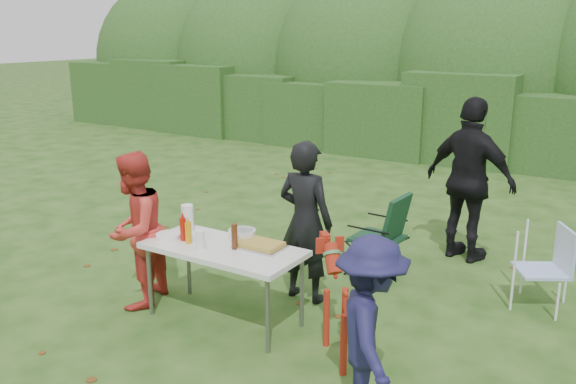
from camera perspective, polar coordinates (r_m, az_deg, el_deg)
The scene contains 20 objects.
ground at distance 6.23m, azimuth -6.42°, elevation -10.50°, with size 80.00×80.00×0.00m, color #1E4211.
hedge_row at distance 12.99m, azimuth 16.05°, elevation 6.47°, with size 22.00×1.40×1.70m, color #23471C.
shrub_backdrop at distance 14.44m, azimuth 18.11°, elevation 10.14°, with size 20.00×2.60×3.20m, color #3D6628.
folding_table at distance 5.67m, azimuth -6.09°, elevation -5.61°, with size 1.50×0.70×0.74m.
person_cook at distance 6.06m, azimuth 1.63°, elevation -2.78°, with size 0.60×0.39×1.64m, color black.
person_red_jacket at distance 6.14m, azimuth -14.16°, elevation -3.49°, with size 0.75×0.59×1.55m, color red.
person_black_puffy at distance 7.39m, azimuth 16.66°, elevation 1.06°, with size 1.13×0.47×1.94m, color black.
child at distance 4.31m, azimuth 7.72°, elevation -12.80°, with size 0.88×0.51×1.36m, color #1A1943.
dog at distance 5.12m, azimuth 5.33°, elevation -10.84°, with size 0.95×0.38×0.90m, color maroon, non-canonical shape.
camping_chair at distance 6.86m, azimuth 8.38°, elevation -3.84°, with size 0.59×0.59×0.95m, color #133820, non-canonical shape.
lawn_chair at distance 6.50m, azimuth 22.62°, elevation -6.52°, with size 0.49×0.49×0.83m, color #447DDC, non-canonical shape.
food_tray at distance 5.59m, azimuth -2.63°, elevation -5.13°, with size 0.45×0.30×0.02m, color #B7B7BA.
focaccia_bread at distance 5.58m, azimuth -2.64°, elevation -4.86°, with size 0.40×0.26×0.04m, color #B1943A.
mustard_bottle at distance 5.75m, azimuth -9.30°, elevation -3.80°, with size 0.06×0.06×0.20m, color #C7870C.
ketchup_bottle at distance 5.82m, azimuth -9.78°, elevation -3.46°, with size 0.06×0.06×0.22m, color #A61409.
beer_bottle at distance 5.54m, azimuth -5.03°, elevation -4.16°, with size 0.06×0.06×0.24m, color #47230F.
paper_towel_roll at distance 6.10m, azimuth -9.38°, elevation -2.38°, with size 0.12×0.12×0.26m, color white.
cup_stack at distance 5.58m, azimuth -8.20°, elevation -4.46°, with size 0.08×0.08×0.18m, color white.
pasta_bowl at distance 5.79m, azimuth -4.32°, elevation -4.03°, with size 0.26×0.26×0.10m, color silver.
plate_stack at distance 5.93m, azimuth -11.11°, elevation -4.07°, with size 0.24×0.24×0.05m, color white.
Camera 1 is at (3.54, -4.36, 2.69)m, focal length 38.00 mm.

